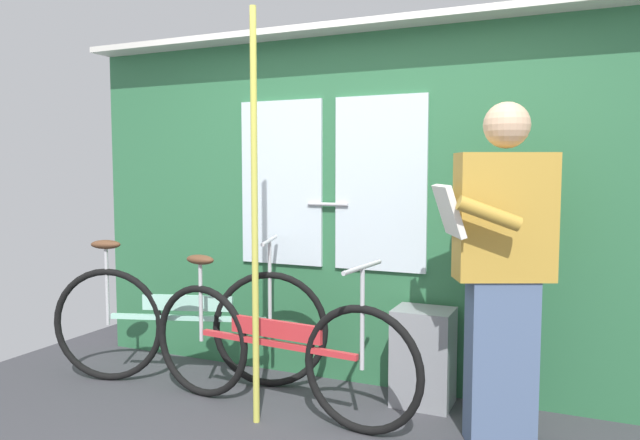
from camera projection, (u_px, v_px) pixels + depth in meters
train_door_wall at (359, 200)px, 3.86m from camera, size 4.05×0.28×2.29m
bicycle_near_door at (274, 350)px, 3.41m from camera, size 1.78×0.44×0.90m
bicycle_leaning_behind at (187, 323)px, 3.89m from camera, size 1.76×0.68×0.96m
passenger_reading_newspaper at (501, 266)px, 2.99m from camera, size 0.63×0.58×1.73m
trash_bin_by_wall at (423, 357)px, 3.54m from camera, size 0.34×0.28×0.58m
handrail_pole at (255, 220)px, 3.22m from camera, size 0.04×0.04×2.25m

